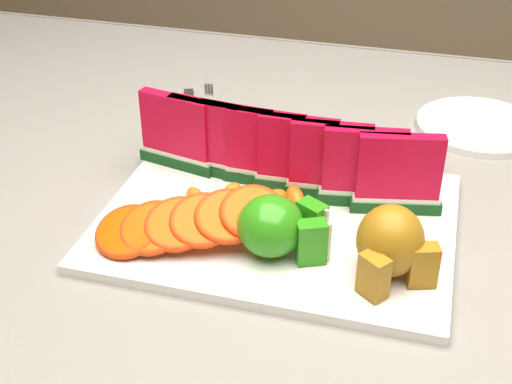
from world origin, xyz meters
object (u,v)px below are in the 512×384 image
Objects in this scene: platter at (277,221)px; fork at (192,111)px; side_plate at (479,126)px; apple_cluster at (278,227)px; pear_cluster at (391,244)px.

platter is 0.32m from fork.
platter reaches higher than side_plate.
platter is 3.95× the size of apple_cluster.
apple_cluster is at bearing 176.73° from pear_cluster.
side_plate is 0.94× the size of fork.
pear_cluster is at bearing -103.04° from side_plate.
pear_cluster is (0.12, -0.01, 0.01)m from apple_cluster.
fork is (-0.42, -0.06, -0.00)m from side_plate.
apple_cluster is 0.53× the size of fork.
platter reaches higher than fork.
pear_cluster is at bearing -44.51° from fork.
platter is 2.09× the size of fork.
side_plate is (0.22, 0.31, -0.00)m from platter.
pear_cluster reaches higher than platter.
platter is 0.08m from apple_cluster.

